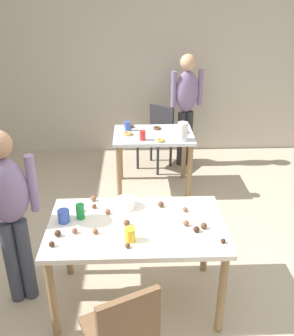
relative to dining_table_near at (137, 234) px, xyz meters
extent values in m
plane|color=tan|center=(0.12, 0.04, -0.66)|extent=(6.40, 6.40, 0.00)
cube|color=#BCB2A3|center=(0.12, 3.24, 0.64)|extent=(6.40, 0.10, 2.60)
cube|color=silver|center=(0.00, 0.00, 0.07)|extent=(1.34, 0.80, 0.04)
cylinder|color=olive|center=(-0.61, -0.34, -0.30)|extent=(0.06, 0.06, 0.71)
cylinder|color=olive|center=(0.61, -0.34, -0.30)|extent=(0.06, 0.06, 0.71)
cylinder|color=olive|center=(-0.61, 0.34, -0.30)|extent=(0.06, 0.06, 0.71)
cylinder|color=olive|center=(0.61, 0.34, -0.30)|extent=(0.06, 0.06, 0.71)
cube|color=silver|center=(0.23, 1.92, 0.07)|extent=(0.97, 0.67, 0.04)
cylinder|color=olive|center=(-0.20, 1.65, -0.30)|extent=(0.06, 0.06, 0.71)
cylinder|color=olive|center=(0.65, 1.65, -0.30)|extent=(0.06, 0.06, 0.71)
cylinder|color=olive|center=(-0.20, 2.20, -0.30)|extent=(0.06, 0.06, 0.71)
cylinder|color=olive|center=(0.65, 2.20, -0.30)|extent=(0.06, 0.06, 0.71)
cube|color=brown|center=(-0.13, -0.70, -0.23)|extent=(0.53, 0.53, 0.04)
cube|color=brown|center=(-0.05, -0.86, 0.00)|extent=(0.36, 0.19, 0.42)
cylinder|color=brown|center=(-0.04, -0.47, -0.45)|extent=(0.04, 0.04, 0.41)
cube|color=#2D2D33|center=(0.27, 2.54, -0.23)|extent=(0.56, 0.56, 0.04)
cube|color=#2D2D33|center=(0.38, 2.68, 0.00)|extent=(0.33, 0.26, 0.42)
cylinder|color=#2D2D33|center=(0.31, 2.30, -0.45)|extent=(0.04, 0.04, 0.41)
cylinder|color=#2D2D33|center=(0.04, 2.50, -0.45)|extent=(0.04, 0.04, 0.41)
cylinder|color=#2D2D33|center=(0.51, 2.57, -0.45)|extent=(0.04, 0.04, 0.41)
cylinder|color=#2D2D33|center=(0.24, 2.78, -0.45)|extent=(0.04, 0.04, 0.41)
cylinder|color=#383D4C|center=(-1.00, 0.05, -0.28)|extent=(0.11, 0.11, 0.75)
cylinder|color=#383D4C|center=(-0.90, 0.07, -0.28)|extent=(0.11, 0.11, 0.75)
ellipsoid|color=slate|center=(-0.95, 0.06, 0.36)|extent=(0.35, 0.26, 0.53)
cylinder|color=slate|center=(-0.76, 0.10, 0.40)|extent=(0.08, 0.08, 0.45)
cylinder|color=#28282D|center=(0.77, 2.65, -0.26)|extent=(0.11, 0.11, 0.80)
cylinder|color=#28282D|center=(0.66, 2.63, -0.26)|extent=(0.11, 0.11, 0.80)
ellipsoid|color=slate|center=(0.71, 2.64, 0.42)|extent=(0.36, 0.26, 0.56)
sphere|color=tan|center=(0.71, 2.64, 0.81)|extent=(0.22, 0.22, 0.22)
cylinder|color=slate|center=(0.90, 2.68, 0.46)|extent=(0.08, 0.08, 0.48)
cylinder|color=slate|center=(0.53, 2.60, 0.46)|extent=(0.08, 0.08, 0.48)
cylinder|color=white|center=(-0.08, 0.25, 0.13)|extent=(0.16, 0.16, 0.08)
cylinder|color=#198438|center=(-0.43, 0.10, 0.15)|extent=(0.07, 0.07, 0.12)
cube|color=silver|center=(0.54, 0.23, 0.10)|extent=(0.17, 0.02, 0.01)
cylinder|color=yellow|center=(-0.05, -0.20, 0.14)|extent=(0.08, 0.08, 0.10)
cylinder|color=#3351B2|center=(-0.55, 0.05, 0.14)|extent=(0.09, 0.09, 0.10)
sphere|color=#3D2319|center=(0.44, -0.11, 0.12)|extent=(0.05, 0.05, 0.05)
sphere|color=brown|center=(-0.44, 0.20, 0.12)|extent=(0.05, 0.05, 0.05)
sphere|color=brown|center=(-0.07, -0.28, 0.11)|extent=(0.04, 0.04, 0.04)
sphere|color=#3D2319|center=(-0.59, -0.25, 0.11)|extent=(0.04, 0.04, 0.04)
sphere|color=brown|center=(-0.07, -0.01, 0.12)|extent=(0.05, 0.05, 0.05)
sphere|color=brown|center=(-0.36, 0.36, 0.12)|extent=(0.05, 0.05, 0.05)
sphere|color=brown|center=(-0.34, 0.24, 0.11)|extent=(0.04, 0.04, 0.04)
sphere|color=brown|center=(-0.30, -0.11, 0.11)|extent=(0.04, 0.04, 0.04)
sphere|color=brown|center=(0.37, -0.03, 0.12)|extent=(0.05, 0.05, 0.05)
sphere|color=brown|center=(-0.45, -0.10, 0.11)|extent=(0.04, 0.04, 0.04)
sphere|color=brown|center=(0.20, 0.24, 0.12)|extent=(0.05, 0.05, 0.05)
sphere|color=brown|center=(-0.22, 0.15, 0.12)|extent=(0.05, 0.05, 0.05)
sphere|color=#3D2319|center=(0.60, -0.25, 0.11)|extent=(0.04, 0.04, 0.04)
sphere|color=#3D2319|center=(-0.57, -0.13, 0.12)|extent=(0.05, 0.05, 0.05)
sphere|color=brown|center=(0.50, -0.07, 0.12)|extent=(0.05, 0.05, 0.05)
sphere|color=brown|center=(0.39, 0.16, 0.11)|extent=(0.04, 0.04, 0.04)
cylinder|color=white|center=(0.55, 1.69, 0.20)|extent=(0.12, 0.12, 0.22)
cylinder|color=red|center=(0.09, 1.72, 0.15)|extent=(0.07, 0.07, 0.12)
cylinder|color=#3351B2|center=(-0.09, 2.05, 0.15)|extent=(0.07, 0.07, 0.11)
torus|color=brown|center=(-0.07, 2.16, 0.11)|extent=(0.12, 0.12, 0.04)
torus|color=gold|center=(-0.09, 1.89, 0.11)|extent=(0.12, 0.12, 0.03)
torus|color=gold|center=(0.29, 1.67, 0.11)|extent=(0.10, 0.10, 0.03)
torus|color=brown|center=(0.28, 2.08, 0.11)|extent=(0.10, 0.10, 0.03)
torus|color=pink|center=(0.61, 1.94, 0.11)|extent=(0.10, 0.10, 0.03)
camera|label=1|loc=(-0.01, -2.39, 1.73)|focal=40.50mm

